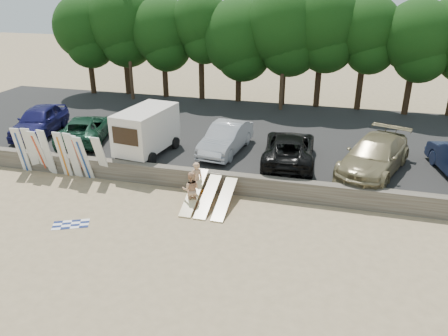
{
  "coord_description": "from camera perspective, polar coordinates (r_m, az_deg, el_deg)",
  "views": [
    {
      "loc": [
        6.13,
        -15.6,
        9.57
      ],
      "look_at": [
        1.13,
        3.0,
        1.25
      ],
      "focal_mm": 35.0,
      "sensor_mm": 36.0,
      "label": 1
    }
  ],
  "objects": [
    {
      "name": "utility_poles",
      "position": [
        32.13,
        7.83,
        15.75
      ],
      "size": [
        25.8,
        0.26,
        9.0
      ],
      "color": "#473321",
      "rests_on": "parking_lot"
    },
    {
      "name": "surfboard_low_0",
      "position": [
        20.15,
        -3.93,
        -3.16
      ],
      "size": [
        0.56,
        2.81,
        1.18
      ],
      "primitive_type": "cube",
      "rotation": [
        0.38,
        0.0,
        0.0
      ],
      "color": "beige",
      "rests_on": "ground"
    },
    {
      "name": "surfboard_upright_0",
      "position": [
        25.54,
        -24.99,
        2.17
      ],
      "size": [
        0.54,
        0.58,
        2.57
      ],
      "primitive_type": "cube",
      "rotation": [
        0.19,
        0.0,
        0.07
      ],
      "color": "silver",
      "rests_on": "ground"
    },
    {
      "name": "surfboard_low_2",
      "position": [
        19.83,
        0.12,
        -3.91
      ],
      "size": [
        0.56,
        2.89,
        0.96
      ],
      "primitive_type": "cube",
      "rotation": [
        0.3,
        0.0,
        0.0
      ],
      "color": "beige",
      "rests_on": "ground"
    },
    {
      "name": "gear_bag",
      "position": [
        21.18,
        -2.91,
        -3.19
      ],
      "size": [
        0.35,
        0.31,
        0.22
      ],
      "primitive_type": "cube",
      "rotation": [
        0.0,
        0.0,
        -0.24
      ],
      "color": "orange",
      "rests_on": "ground"
    },
    {
      "name": "surfboard_upright_5",
      "position": [
        23.73,
        -19.14,
        1.57
      ],
      "size": [
        0.57,
        0.63,
        2.56
      ],
      "primitive_type": "cube",
      "rotation": [
        0.2,
        0.0,
        -0.13
      ],
      "color": "silver",
      "rests_on": "ground"
    },
    {
      "name": "car_3",
      "position": [
        23.13,
        8.5,
        2.59
      ],
      "size": [
        2.97,
        5.71,
        1.54
      ],
      "primitive_type": "imported",
      "rotation": [
        0.0,
        0.0,
        3.22
      ],
      "color": "black",
      "rests_on": "parking_lot"
    },
    {
      "name": "beachgoer_b",
      "position": [
        19.81,
        -4.32,
        -2.83
      ],
      "size": [
        0.95,
        0.82,
        1.7
      ],
      "primitive_type": "imported",
      "rotation": [
        0.0,
        0.0,
        3.38
      ],
      "color": "tan",
      "rests_on": "ground"
    },
    {
      "name": "surfboard_upright_4",
      "position": [
        24.06,
        -20.33,
        1.7
      ],
      "size": [
        0.52,
        0.58,
        2.56
      ],
      "primitive_type": "cube",
      "rotation": [
        0.19,
        0.0,
        -0.04
      ],
      "color": "silver",
      "rests_on": "ground"
    },
    {
      "name": "surfboard_low_1",
      "position": [
        20.01,
        -2.06,
        -3.6
      ],
      "size": [
        0.56,
        2.87,
        1.0
      ],
      "primitive_type": "cube",
      "rotation": [
        0.32,
        0.0,
        0.0
      ],
      "color": "beige",
      "rests_on": "ground"
    },
    {
      "name": "ground",
      "position": [
        19.3,
        -5.6,
        -6.49
      ],
      "size": [
        120.0,
        120.0,
        0.0
      ],
      "primitive_type": "plane",
      "color": "tan",
      "rests_on": "ground"
    },
    {
      "name": "surfboard_upright_2",
      "position": [
        24.91,
        -22.97,
        1.94
      ],
      "size": [
        0.58,
        0.84,
        2.51
      ],
      "primitive_type": "cube",
      "rotation": [
        0.29,
        0.0,
        -0.1
      ],
      "color": "silver",
      "rests_on": "ground"
    },
    {
      "name": "surfboard_upright_6",
      "position": [
        23.27,
        -17.9,
        1.24
      ],
      "size": [
        0.54,
        0.84,
        2.51
      ],
      "primitive_type": "cube",
      "rotation": [
        0.29,
        0.0,
        -0.05
      ],
      "color": "silver",
      "rests_on": "ground"
    },
    {
      "name": "beachgoer_a",
      "position": [
        20.65,
        -3.65,
        -1.53
      ],
      "size": [
        0.78,
        0.73,
        1.78
      ],
      "primitive_type": "imported",
      "rotation": [
        0.0,
        0.0,
        3.79
      ],
      "color": "tan",
      "rests_on": "ground"
    },
    {
      "name": "box_trailer",
      "position": [
        24.17,
        -10.1,
        5.03
      ],
      "size": [
        2.68,
        4.19,
        2.52
      ],
      "rotation": [
        0.0,
        0.0,
        -0.13
      ],
      "color": "silver",
      "rests_on": "parking_lot"
    },
    {
      "name": "car_4",
      "position": [
        22.86,
        19.04,
        1.53
      ],
      "size": [
        4.25,
        6.42,
        1.73
      ],
      "primitive_type": "imported",
      "rotation": [
        0.0,
        0.0,
        -0.34
      ],
      "color": "#837753",
      "rests_on": "parking_lot"
    },
    {
      "name": "surfboard_upright_8",
      "position": [
        23.03,
        -15.73,
        1.26
      ],
      "size": [
        0.53,
        0.87,
        2.49
      ],
      "primitive_type": "cube",
      "rotation": [
        0.31,
        0.0,
        -0.04
      ],
      "color": "silver",
      "rests_on": "ground"
    },
    {
      "name": "surfboard_upright_3",
      "position": [
        24.65,
        -22.13,
        1.94
      ],
      "size": [
        0.56,
        0.57,
        2.57
      ],
      "primitive_type": "cube",
      "rotation": [
        0.18,
        0.0,
        -0.12
      ],
      "color": "silver",
      "rests_on": "ground"
    },
    {
      "name": "cooler",
      "position": [
        21.25,
        -3.7,
        -2.97
      ],
      "size": [
        0.45,
        0.39,
        0.32
      ],
      "primitive_type": "cube",
      "rotation": [
        0.0,
        0.0,
        -0.28
      ],
      "color": "#258945",
      "rests_on": "ground"
    },
    {
      "name": "surfboard_upright_7",
      "position": [
        23.6,
        -18.39,
        1.49
      ],
      "size": [
        0.59,
        0.86,
        2.51
      ],
      "primitive_type": "cube",
      "rotation": [
        0.29,
        0.0,
        -0.12
      ],
      "color": "silver",
      "rests_on": "ground"
    },
    {
      "name": "seawall",
      "position": [
        21.58,
        -2.9,
        -1.52
      ],
      "size": [
        44.0,
        0.5,
        1.0
      ],
      "primitive_type": "cube",
      "color": "#6B6356",
      "rests_on": "ground"
    },
    {
      "name": "beach_towel",
      "position": [
        19.81,
        -19.37,
        -6.97
      ],
      "size": [
        1.99,
        1.99,
        0.0
      ],
      "primitive_type": "plane",
      "rotation": [
        0.0,
        0.0,
        0.43
      ],
      "color": "white",
      "rests_on": "ground"
    },
    {
      "name": "car_0",
      "position": [
        29.45,
        -22.96,
        5.75
      ],
      "size": [
        3.06,
        5.47,
        1.76
      ],
      "primitive_type": "imported",
      "rotation": [
        0.0,
        0.0,
        0.2
      ],
      "color": "#171750",
      "rests_on": "parking_lot"
    },
    {
      "name": "surfboard_upright_1",
      "position": [
        25.29,
        -23.86,
        2.17
      ],
      "size": [
        0.53,
        0.58,
        2.56
      ],
      "primitive_type": "cube",
      "rotation": [
        0.19,
        0.0,
        0.06
      ],
      "color": "silver",
      "rests_on": "ground"
    },
    {
      "name": "car_1",
      "position": [
        27.31,
        -17.62,
        4.94
      ],
      "size": [
        3.89,
        5.84,
        1.49
      ],
      "primitive_type": "imported",
      "rotation": [
        0.0,
        0.0,
        3.43
      ],
      "color": "#143927",
      "rests_on": "parking_lot"
    },
    {
      "name": "car_2",
      "position": [
        24.26,
        0.26,
        3.92
      ],
      "size": [
        2.19,
        4.98,
        1.59
      ],
      "primitive_type": "imported",
      "rotation": [
        0.0,
        0.0,
        -0.11
      ],
      "color": "#B2B2B7",
      "rests_on": "parking_lot"
    },
    {
      "name": "treeline",
      "position": [
        33.88,
        3.97,
        17.73
      ],
      "size": [
        33.22,
        6.13,
        8.84
      ],
      "color": "#382616",
      "rests_on": "parking_lot"
    },
    {
      "name": "parking_lot",
      "position": [
        28.35,
        1.73,
        4.37
      ],
      "size": [
        44.0,
        14.5,
        0.7
      ],
      "primitive_type": "cube",
      "color": "#282828",
      "rests_on": "ground"
    }
  ]
}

